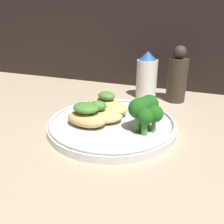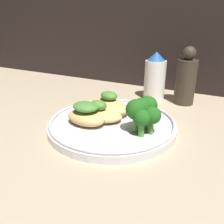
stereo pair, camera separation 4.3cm
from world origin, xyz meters
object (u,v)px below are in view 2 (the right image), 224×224
plate (112,123)px  broccoli_bunch (143,111)px  sauce_bottle (155,77)px  pepper_grinder (186,79)px

plate → broccoli_bunch: bearing=-12.0°
sauce_bottle → pepper_grinder: size_ratio=0.88×
broccoli_bunch → sauce_bottle: sauce_bottle is taller
plate → broccoli_bunch: 8.42cm
broccoli_bunch → plate: bearing=168.0°
broccoli_bunch → pepper_grinder: (2.63, 23.22, 0.99)cm
sauce_bottle → pepper_grinder: (8.12, 0.00, 0.30)cm
plate → pepper_grinder: 24.39cm
plate → pepper_grinder: bearing=66.1°
pepper_grinder → plate: bearing=-113.9°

